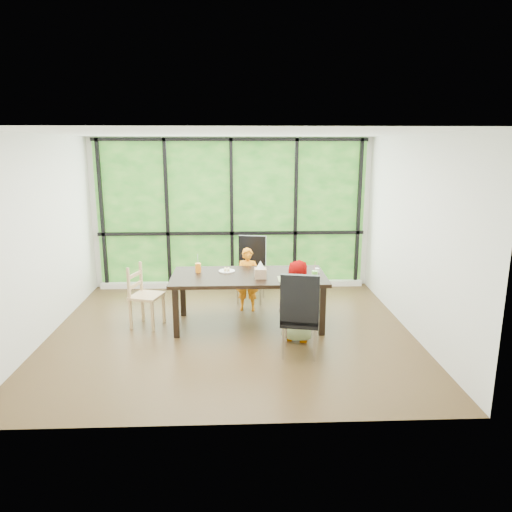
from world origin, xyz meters
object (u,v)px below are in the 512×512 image
(chair_end_beech, at_px, (147,296))
(child_toddler, at_px, (248,279))
(orange_cup, at_px, (198,268))
(chair_interior_leather, at_px, (300,313))
(dining_table, at_px, (249,300))
(child_older, at_px, (299,301))
(plate_near, at_px, (292,279))
(tissue_box, at_px, (260,273))
(chair_window_leather, at_px, (251,270))
(plate_far, at_px, (227,271))
(white_mug, at_px, (317,271))
(green_cup, at_px, (315,275))

(chair_end_beech, relative_size, child_toddler, 0.90)
(chair_end_beech, relative_size, orange_cup, 6.70)
(chair_interior_leather, height_order, child_toddler, chair_interior_leather)
(chair_interior_leather, distance_m, orange_cup, 1.81)
(dining_table, bearing_deg, chair_interior_leather, -58.99)
(child_older, bearing_deg, dining_table, -24.84)
(plate_near, distance_m, tissue_box, 0.45)
(chair_window_leather, relative_size, plate_far, 4.56)
(child_older, relative_size, plate_near, 4.61)
(chair_interior_leather, height_order, child_older, child_older)
(plate_near, bearing_deg, white_mug, 37.27)
(orange_cup, relative_size, white_mug, 1.85)
(chair_window_leather, distance_m, white_mug, 1.39)
(child_older, distance_m, plate_far, 1.26)
(child_toddler, height_order, white_mug, child_toddler)
(dining_table, height_order, chair_interior_leather, chair_interior_leather)
(child_toddler, distance_m, tissue_box, 0.87)
(chair_interior_leather, relative_size, plate_near, 4.54)
(dining_table, height_order, chair_end_beech, chair_end_beech)
(dining_table, bearing_deg, tissue_box, -46.36)
(chair_window_leather, bearing_deg, tissue_box, -75.13)
(chair_interior_leather, relative_size, plate_far, 4.56)
(chair_window_leather, height_order, chair_interior_leather, same)
(child_older, bearing_deg, plate_near, -64.64)
(chair_window_leather, relative_size, chair_interior_leather, 1.00)
(white_mug, relative_size, tissue_box, 0.45)
(child_toddler, xyz_separation_m, orange_cup, (-0.73, -0.45, 0.32))
(child_toddler, bearing_deg, plate_far, -118.29)
(tissue_box, bearing_deg, child_older, -40.79)
(plate_far, bearing_deg, child_toddler, 53.46)
(plate_near, distance_m, white_mug, 0.49)
(dining_table, distance_m, green_cup, 1.04)
(chair_interior_leather, distance_m, plate_near, 0.80)
(chair_window_leather, bearing_deg, chair_interior_leather, -64.92)
(chair_end_beech, height_order, orange_cup, chair_end_beech)
(chair_window_leather, xyz_separation_m, green_cup, (0.84, -1.35, 0.27))
(chair_interior_leather, xyz_separation_m, orange_cup, (-1.34, 1.19, 0.28))
(green_cup, bearing_deg, plate_near, 169.89)
(orange_cup, height_order, white_mug, orange_cup)
(plate_near, bearing_deg, plate_far, 154.13)
(dining_table, xyz_separation_m, chair_interior_leather, (0.61, -1.01, 0.17))
(child_toddler, height_order, tissue_box, child_toddler)
(plate_far, bearing_deg, orange_cup, -176.43)
(dining_table, distance_m, tissue_box, 0.50)
(dining_table, distance_m, chair_window_leather, 1.08)
(child_older, relative_size, plate_far, 4.63)
(chair_interior_leather, distance_m, green_cup, 0.82)
(dining_table, relative_size, tissue_box, 13.60)
(chair_window_leather, distance_m, green_cup, 1.62)
(chair_window_leather, relative_size, orange_cup, 8.04)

